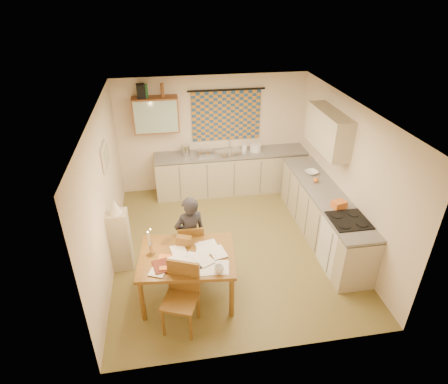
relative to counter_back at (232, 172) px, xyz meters
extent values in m
cube|color=brown|center=(-0.38, -1.95, -0.46)|extent=(4.00, 4.50, 0.02)
cube|color=white|center=(-0.38, -1.95, 2.06)|extent=(4.00, 4.50, 0.02)
cube|color=beige|center=(-0.38, 0.31, 0.80)|extent=(4.00, 0.02, 2.50)
cube|color=beige|center=(-0.38, -4.21, 0.80)|extent=(4.00, 0.02, 2.50)
cube|color=beige|center=(-2.39, -1.95, 0.80)|extent=(0.02, 4.50, 2.50)
cube|color=beige|center=(1.63, -1.95, 0.80)|extent=(0.02, 4.50, 2.50)
cube|color=navy|center=(-0.08, 0.27, 1.20)|extent=(1.45, 0.03, 1.05)
cylinder|color=black|center=(-0.08, 0.25, 1.75)|extent=(1.60, 0.04, 0.04)
cube|color=brown|center=(-1.53, 0.13, 1.35)|extent=(0.90, 0.34, 0.70)
cube|color=#99B2A5|center=(-1.53, -0.04, 1.35)|extent=(0.84, 0.02, 0.64)
cube|color=tan|center=(1.45, -1.40, 1.40)|extent=(0.34, 1.30, 0.70)
cube|color=beige|center=(-2.35, -1.55, 1.25)|extent=(0.04, 0.50, 0.40)
cube|color=#BBB8A3|center=(-2.33, -1.55, 1.25)|extent=(0.01, 0.42, 0.32)
cube|color=tan|center=(0.00, 0.00, -0.02)|extent=(3.30, 0.60, 0.86)
cube|color=#605D5A|center=(0.00, 0.00, 0.45)|extent=(3.30, 0.62, 0.04)
cube|color=tan|center=(1.32, -1.94, -0.02)|extent=(0.60, 2.95, 0.86)
cube|color=#605D5A|center=(1.32, -1.94, 0.45)|extent=(0.62, 2.95, 0.04)
cube|color=white|center=(1.32, -2.83, 0.00)|extent=(0.60, 0.60, 0.91)
cube|color=black|center=(1.32, -2.83, 0.47)|extent=(0.57, 0.57, 0.03)
cube|color=silver|center=(-0.02, 0.00, 0.43)|extent=(0.66, 0.59, 0.10)
cylinder|color=silver|center=(-0.02, 0.18, 0.61)|extent=(0.03, 0.03, 0.28)
cube|color=silver|center=(-0.57, 0.00, 0.50)|extent=(0.38, 0.34, 0.06)
cylinder|color=silver|center=(-0.99, 0.00, 0.59)|extent=(0.24, 0.24, 0.24)
cylinder|color=white|center=(0.52, 0.00, 0.55)|extent=(0.30, 0.30, 0.16)
imported|color=white|center=(0.27, 0.05, 0.57)|extent=(0.10, 0.10, 0.19)
imported|color=white|center=(1.32, -1.22, 0.50)|extent=(0.38, 0.38, 0.06)
cube|color=#CF6726|center=(1.32, -2.45, 0.53)|extent=(0.25, 0.21, 0.12)
sphere|color=#CF6726|center=(1.27, -1.57, 0.52)|extent=(0.10, 0.10, 0.10)
cube|color=black|center=(-1.77, 0.13, 1.83)|extent=(0.18, 0.21, 0.26)
cylinder|color=#195926|center=(-1.68, 0.13, 1.83)|extent=(0.08, 0.08, 0.26)
cylinder|color=brown|center=(-1.36, 0.13, 1.83)|extent=(0.07, 0.07, 0.26)
cube|color=brown|center=(-1.21, -3.05, 0.27)|extent=(1.45, 1.16, 0.05)
cube|color=brown|center=(-1.11, -2.43, -0.02)|extent=(0.40, 0.40, 0.04)
cube|color=brown|center=(-1.11, -2.61, 0.21)|extent=(0.40, 0.04, 0.44)
cube|color=brown|center=(-1.35, -3.64, 0.02)|extent=(0.57, 0.57, 0.04)
cube|color=brown|center=(-1.28, -3.45, 0.29)|extent=(0.43, 0.20, 0.48)
imported|color=black|center=(-1.11, -2.50, 0.23)|extent=(0.65, 0.56, 1.37)
cube|color=tan|center=(-2.22, -2.23, 0.07)|extent=(0.32, 0.30, 1.05)
cone|color=beige|center=(-2.22, -2.23, 0.71)|extent=(0.20, 0.20, 0.22)
cube|color=brown|center=(-1.23, -2.82, 0.38)|extent=(0.24, 0.18, 0.16)
imported|color=white|center=(-0.81, -3.47, 0.35)|extent=(0.18, 0.18, 0.10)
imported|color=maroon|center=(-1.67, -3.27, 0.31)|extent=(0.33, 0.38, 0.03)
imported|color=#CF6726|center=(-1.62, -3.10, 0.31)|extent=(0.31, 0.35, 0.02)
cube|color=#CF6726|center=(-1.54, -3.31, 0.32)|extent=(0.13, 0.09, 0.04)
cube|color=black|center=(-1.10, -3.36, 0.31)|extent=(0.14, 0.07, 0.02)
cylinder|color=silver|center=(-1.70, -2.94, 0.39)|extent=(0.06, 0.06, 0.18)
cylinder|color=white|center=(-1.72, -2.96, 0.59)|extent=(0.03, 0.03, 0.22)
sphere|color=#FFCC66|center=(-1.68, -2.92, 0.71)|extent=(0.02, 0.02, 0.02)
cube|color=white|center=(-0.77, -3.38, 0.30)|extent=(0.26, 0.33, 0.00)
cube|color=white|center=(-0.85, -2.90, 0.30)|extent=(0.26, 0.33, 0.00)
cube|color=white|center=(-0.97, -3.37, 0.30)|extent=(0.22, 0.30, 0.00)
cube|color=white|center=(-1.26, -3.20, 0.30)|extent=(0.31, 0.35, 0.00)
cube|color=white|center=(-1.34, -3.08, 0.31)|extent=(0.33, 0.36, 0.00)
cube|color=white|center=(-0.95, -2.94, 0.31)|extent=(0.24, 0.32, 0.00)
cube|color=white|center=(-0.95, -2.94, 0.31)|extent=(0.28, 0.34, 0.00)
cube|color=white|center=(-1.15, -3.15, 0.31)|extent=(0.32, 0.36, 0.00)
cube|color=white|center=(-1.60, -3.30, 0.31)|extent=(0.31, 0.36, 0.00)
cube|color=white|center=(-0.77, -3.07, 0.31)|extent=(0.27, 0.34, 0.00)
cube|color=white|center=(-1.31, -3.20, 0.31)|extent=(0.30, 0.35, 0.00)
cube|color=white|center=(-1.31, -2.96, 0.32)|extent=(0.26, 0.33, 0.00)
cube|color=white|center=(-1.40, -3.21, 0.32)|extent=(0.30, 0.35, 0.00)
cube|color=white|center=(-0.99, -3.20, 0.32)|extent=(0.33, 0.36, 0.00)
camera|label=1|loc=(-1.36, -7.24, 3.72)|focal=30.00mm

